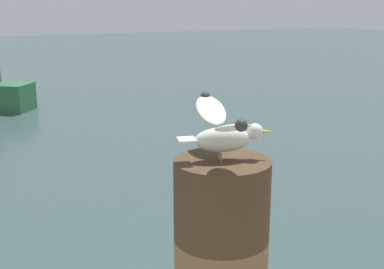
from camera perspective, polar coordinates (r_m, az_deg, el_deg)
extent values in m
cylinder|color=tan|center=(2.00, 3.30, -2.58)|extent=(0.01, 0.01, 0.04)
cylinder|color=tan|center=(2.04, 3.06, -2.30)|extent=(0.01, 0.01, 0.04)
ellipsoid|color=silver|center=(2.00, 3.48, -0.58)|extent=(0.25, 0.16, 0.10)
sphere|color=silver|center=(2.03, 7.12, 0.36)|extent=(0.06, 0.06, 0.06)
cone|color=gold|center=(2.05, 8.56, 0.32)|extent=(0.05, 0.03, 0.02)
cube|color=silver|center=(1.97, -0.60, -0.64)|extent=(0.09, 0.10, 0.01)
ellipsoid|color=silver|center=(1.82, 4.54, 0.75)|extent=(0.19, 0.27, 0.10)
sphere|color=#323232|center=(1.71, 5.56, 1.03)|extent=(0.04, 0.04, 0.04)
ellipsoid|color=silver|center=(2.14, 2.14, 2.84)|extent=(0.19, 0.27, 0.10)
sphere|color=#323232|center=(2.24, 1.50, 4.29)|extent=(0.04, 0.04, 0.04)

